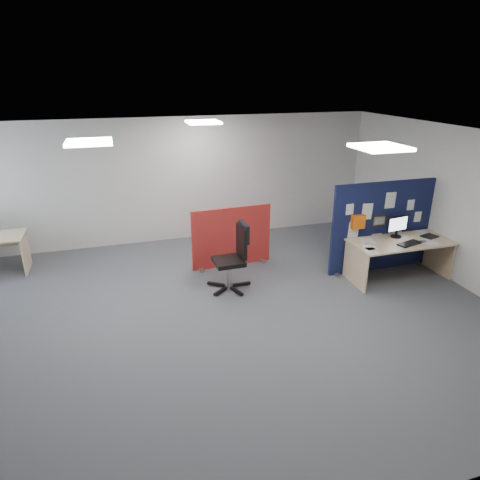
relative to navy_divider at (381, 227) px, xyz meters
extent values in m
plane|color=#4D4F54|center=(-3.46, -0.78, -0.86)|extent=(9.00, 9.00, 0.00)
cube|color=white|center=(-3.46, -0.78, 1.84)|extent=(9.00, 7.00, 0.02)
cube|color=silver|center=(-3.46, 2.72, 0.49)|extent=(9.00, 0.02, 2.70)
cube|color=silver|center=(-3.46, -4.28, 0.49)|extent=(9.00, 0.02, 2.70)
cube|color=silver|center=(1.04, -0.78, 0.49)|extent=(0.02, 7.00, 2.70)
cube|color=white|center=(-1.46, -1.78, 1.81)|extent=(0.60, 0.60, 0.04)
cube|color=white|center=(-4.96, -0.28, 1.81)|extent=(0.60, 0.60, 0.04)
cube|color=white|center=(-2.96, 1.72, 1.81)|extent=(0.60, 0.60, 0.04)
cube|color=black|center=(0.02, 0.00, 0.00)|extent=(2.09, 0.06, 1.72)
cube|color=#949398|center=(-0.88, 0.00, -0.84)|extent=(0.08, 0.30, 0.04)
cube|color=#949398|center=(0.91, 0.00, -0.84)|extent=(0.08, 0.30, 0.04)
cube|color=white|center=(-0.73, -0.03, 0.41)|extent=(0.15, 0.01, 0.20)
cube|color=white|center=(-0.37, -0.03, 0.34)|extent=(0.21, 0.01, 0.30)
cube|color=white|center=(0.10, -0.03, 0.51)|extent=(0.21, 0.01, 0.30)
cube|color=white|center=(0.55, -0.03, 0.39)|extent=(0.15, 0.01, 0.20)
cube|color=white|center=(-0.61, -0.03, 0.01)|extent=(0.21, 0.01, 0.30)
cube|color=white|center=(0.34, -0.03, -0.11)|extent=(0.21, 0.01, 0.30)
cube|color=white|center=(0.75, -0.03, 0.13)|extent=(0.15, 0.01, 0.20)
cube|color=white|center=(-0.11, -0.03, -0.26)|extent=(0.21, 0.01, 0.30)
cube|color=gold|center=(-0.08, -0.03, 0.14)|extent=(0.24, 0.01, 0.18)
cube|color=orange|center=(-0.56, -0.08, 0.18)|extent=(0.25, 0.10, 0.25)
cube|color=#D4B288|center=(0.12, -0.46, -0.14)|extent=(1.83, 0.81, 0.03)
cube|color=#D4B288|center=(-0.77, -0.46, -0.51)|extent=(0.03, 0.75, 0.70)
cube|color=#D4B288|center=(1.00, -0.46, -0.51)|extent=(0.03, 0.75, 0.70)
cube|color=#D4B288|center=(0.12, -0.08, -0.31)|extent=(1.65, 0.02, 0.30)
cylinder|color=black|center=(0.15, -0.25, -0.12)|extent=(0.19, 0.19, 0.02)
cube|color=black|center=(0.15, -0.25, -0.06)|extent=(0.04, 0.03, 0.09)
cube|color=black|center=(0.15, -0.25, 0.13)|extent=(0.45, 0.10, 0.28)
cube|color=silver|center=(0.15, -0.27, 0.13)|extent=(0.41, 0.06, 0.24)
cube|color=black|center=(0.16, -0.63, -0.12)|extent=(0.48, 0.29, 0.02)
cube|color=#949398|center=(0.46, -0.60, -0.11)|extent=(0.11, 0.08, 0.03)
cube|color=black|center=(0.76, -0.41, -0.12)|extent=(0.33, 0.29, 0.01)
cube|color=#A41527|center=(-2.64, 0.97, -0.27)|extent=(1.58, 0.13, 1.18)
cube|color=#949398|center=(-3.27, 0.97, -0.84)|extent=(0.08, 0.30, 0.04)
cube|color=#949398|center=(-2.00, 0.97, -0.84)|extent=(0.08, 0.30, 0.04)
cube|color=#D4B288|center=(-6.44, 1.90, -0.51)|extent=(0.03, 0.67, 0.70)
cube|color=black|center=(-2.72, 0.05, -0.82)|extent=(0.32, 0.06, 0.04)
cube|color=black|center=(-2.89, 0.27, -0.82)|extent=(0.14, 0.32, 0.04)
cube|color=black|center=(-3.15, 0.18, -0.82)|extent=(0.30, 0.23, 0.04)
cube|color=black|center=(-3.14, -0.10, -0.82)|extent=(0.29, 0.24, 0.04)
cube|color=black|center=(-2.88, -0.18, -0.82)|extent=(0.16, 0.32, 0.04)
cylinder|color=#949398|center=(-2.96, 0.04, -0.59)|extent=(0.06, 0.06, 0.45)
cube|color=black|center=(-2.96, 0.04, -0.34)|extent=(0.51, 0.51, 0.08)
cube|color=black|center=(-2.72, 0.05, 0.00)|extent=(0.07, 0.45, 0.54)
cube|color=black|center=(-2.68, 0.05, 0.16)|extent=(0.08, 0.41, 0.32)
cube|color=white|center=(-0.58, -0.52, -0.13)|extent=(0.21, 0.30, 0.00)
cube|color=white|center=(-0.44, -0.27, -0.13)|extent=(0.29, 0.35, 0.00)
cube|color=white|center=(0.58, -0.63, -0.13)|extent=(0.25, 0.33, 0.00)
cube|color=white|center=(-0.65, -0.70, -0.13)|extent=(0.25, 0.32, 0.00)
cube|color=white|center=(0.28, -0.20, -0.13)|extent=(0.23, 0.31, 0.00)
cube|color=white|center=(0.79, -0.24, -0.13)|extent=(0.21, 0.30, 0.00)
camera|label=1|loc=(-4.70, -6.43, 2.68)|focal=32.00mm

